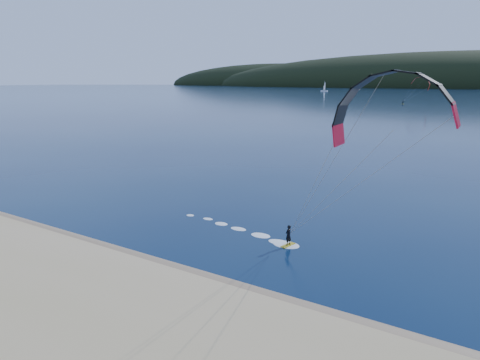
% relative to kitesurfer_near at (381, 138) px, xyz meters
% --- Properties ---
extents(ground, '(1800.00, 1800.00, 0.00)m').
position_rel_kitesurfer_near_xyz_m(ground, '(-11.18, -9.36, -8.58)').
color(ground, '#071938').
rests_on(ground, ground).
extents(wet_sand, '(220.00, 2.50, 0.10)m').
position_rel_kitesurfer_near_xyz_m(wet_sand, '(-11.18, -4.86, -8.53)').
color(wet_sand, '#83694C').
rests_on(wet_sand, ground).
extents(headland, '(1200.00, 310.00, 140.00)m').
position_rel_kitesurfer_near_xyz_m(headland, '(-10.55, 735.92, -8.58)').
color(headland, black).
rests_on(headland, ground).
extents(kitesurfer_near, '(21.03, 5.96, 11.73)m').
position_rel_kitesurfer_near_xyz_m(kitesurfer_near, '(0.00, 0.00, 0.00)').
color(kitesurfer_near, gold).
rests_on(kitesurfer_near, ground).
extents(kitesurfer_far, '(12.78, 6.41, 13.00)m').
position_rel_kitesurfer_near_xyz_m(kitesurfer_far, '(-23.82, 187.63, 0.29)').
color(kitesurfer_far, gold).
rests_on(kitesurfer_far, ground).
extents(sailboat, '(7.17, 4.72, 10.41)m').
position_rel_kitesurfer_near_xyz_m(sailboat, '(-141.46, 386.80, -7.82)').
color(sailboat, white).
rests_on(sailboat, ground).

